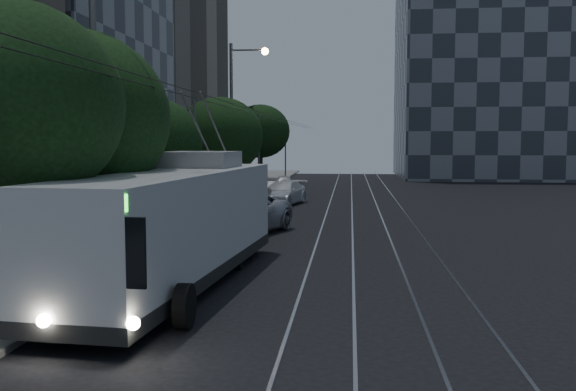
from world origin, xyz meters
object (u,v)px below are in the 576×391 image
at_px(streetlamp_near, 108,66).
at_px(car_white_b, 283,193).
at_px(car_white_c, 273,192).
at_px(streetlamp_far, 238,109).
at_px(car_white_a, 249,199).
at_px(car_white_d, 284,183).
at_px(trolleybus, 178,225).
at_px(pickup_silver, 236,215).

bearing_deg(streetlamp_near, car_white_b, 83.21).
relative_size(car_white_c, streetlamp_far, 0.40).
bearing_deg(streetlamp_far, streetlamp_near, -90.07).
distance_m(car_white_a, car_white_d, 15.05).
bearing_deg(car_white_b, streetlamp_near, -83.52).
relative_size(trolleybus, car_white_a, 3.11).
bearing_deg(streetlamp_near, car_white_a, 86.73).
distance_m(car_white_a, car_white_b, 3.95).
xyz_separation_m(pickup_silver, car_white_a, (-0.97, 9.76, -0.21)).
distance_m(pickup_silver, streetlamp_far, 13.41).
bearing_deg(car_white_a, streetlamp_far, 118.59).
distance_m(car_white_a, streetlamp_far, 5.98).
bearing_deg(car_white_b, car_white_a, -100.64).
height_order(streetlamp_near, streetlamp_far, streetlamp_near).
xyz_separation_m(car_white_b, car_white_d, (-1.06, 11.43, -0.11)).
bearing_deg(trolleybus, car_white_b, 93.56).
height_order(car_white_c, streetlamp_near, streetlamp_near).
bearing_deg(car_white_b, trolleybus, -78.08).
bearing_deg(pickup_silver, car_white_d, 108.30).
bearing_deg(car_white_c, car_white_a, -107.56).
bearing_deg(car_white_d, car_white_a, -95.43).
bearing_deg(car_white_d, pickup_silver, -92.38).
relative_size(trolleybus, car_white_b, 2.47).
xyz_separation_m(trolleybus, car_white_d, (-0.51, 34.48, -1.10)).
relative_size(car_white_b, streetlamp_far, 0.51).
distance_m(car_white_b, car_white_c, 2.19).
relative_size(trolleybus, car_white_c, 3.14).
bearing_deg(streetlamp_far, pickup_silver, -80.60).
distance_m(streetlamp_near, streetlamp_far, 21.36).
relative_size(car_white_d, streetlamp_far, 0.37).
bearing_deg(car_white_c, streetlamp_near, -104.43).
height_order(pickup_silver, streetlamp_near, streetlamp_near).
bearing_deg(streetlamp_far, car_white_c, 60.65).
xyz_separation_m(car_white_a, streetlamp_near, (-1.08, -18.90, 5.56)).
bearing_deg(streetlamp_far, trolleybus, -84.50).
height_order(car_white_b, streetlamp_near, streetlamp_near).
height_order(trolleybus, streetlamp_near, streetlamp_near).
relative_size(car_white_c, car_white_d, 1.09).
relative_size(trolleybus, pickup_silver, 1.95).
height_order(trolleybus, streetlamp_far, streetlamp_far).
height_order(car_white_a, streetlamp_far, streetlamp_far).
relative_size(pickup_silver, car_white_a, 1.60).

